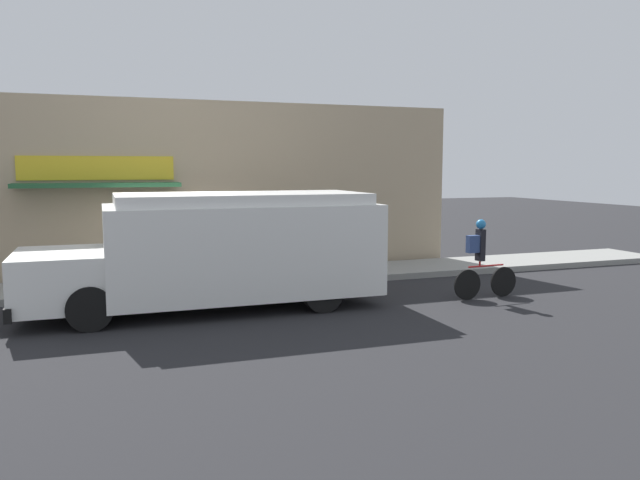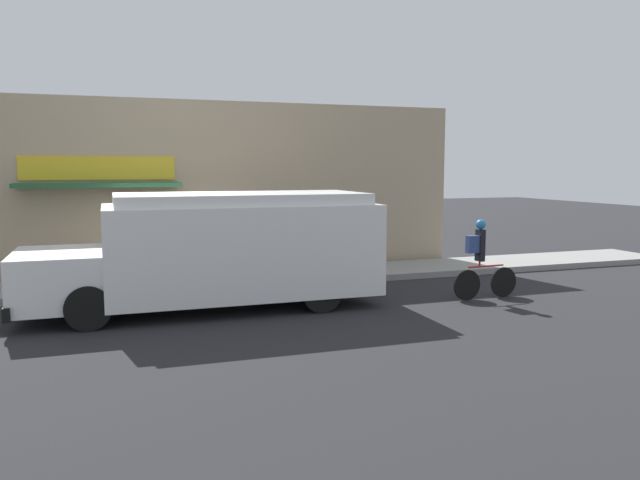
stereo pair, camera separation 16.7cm
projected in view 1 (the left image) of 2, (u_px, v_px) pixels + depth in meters
The scene contains 6 objects.
ground_plane at pixel (175, 295), 13.49m from camera, with size 70.00×70.00×0.00m, color #232326.
sidewalk at pixel (170, 284), 14.42m from camera, with size 28.00×2.02×0.15m.
storefront at pixel (159, 189), 15.35m from camera, with size 15.79×0.95×4.42m.
school_bus at pixel (222, 249), 12.19m from camera, with size 6.79×2.86×2.26m.
cyclist at pixel (482, 260), 13.08m from camera, with size 1.57×0.21×1.68m.
trash_bin at pixel (294, 250), 15.92m from camera, with size 0.61×0.61×0.98m.
Camera 1 is at (-1.58, -13.53, 2.76)m, focal length 35.00 mm.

